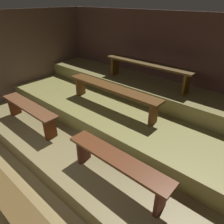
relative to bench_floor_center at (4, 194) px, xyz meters
The scene contains 11 objects.
ground 1.66m from the bench_floor_center, 96.97° to the left, with size 5.97×4.93×0.08m, color olive.
wall_back 3.79m from the bench_floor_center, 93.04° to the left, with size 5.97×0.06×2.29m, color brown.
wall_left 3.33m from the bench_floor_center, 150.24° to the left, with size 0.06×4.93×2.29m, color brown.
platform_lower 2.13m from the bench_floor_center, 95.30° to the left, with size 5.17×3.11×0.30m, color olive.
platform_middle 2.62m from the bench_floor_center, 94.30° to the left, with size 5.17×2.12×0.30m, color olive.
platform_upper 3.24m from the bench_floor_center, 93.51° to the left, with size 5.17×0.93×0.30m, color olive.
bench_floor_center is the anchor object (origin of this frame).
bench_lower_left 1.73m from the bench_floor_center, 139.02° to the left, with size 1.55×0.28×0.44m.
bench_lower_right 1.47m from the bench_floor_center, 51.31° to the left, with size 1.55×0.28×0.44m.
bench_middle_center 2.38m from the bench_floor_center, 95.55° to the left, with size 2.09×0.28×0.44m.
bench_upper_center 3.29m from the bench_floor_center, 90.66° to the left, with size 1.97×0.28×0.44m.
Camera 1 is at (2.38, 0.03, 2.52)m, focal length 33.32 mm.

